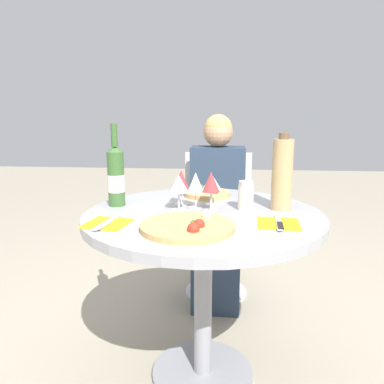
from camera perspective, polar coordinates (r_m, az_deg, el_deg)
The scene contains 16 objects.
ground_plane at distance 1.86m, azimuth 1.60°, elevation -26.05°, with size 12.00×12.00×0.00m, color #9E937F.
dining_table at distance 1.56m, azimuth 1.73°, elevation -7.89°, with size 0.96×0.96×0.75m.
chair_behind_diner at distance 2.43m, azimuth 3.83°, elevation -5.32°, with size 0.44×0.44×0.89m.
seated_diner at distance 2.27m, azimuth 3.78°, elevation -4.21°, with size 0.32×0.40×1.13m.
pizza_large at distance 1.30m, azimuth -0.57°, elevation -5.25°, with size 0.33×0.33×0.05m.
pizza_small_far at distance 1.81m, azimuth 2.23°, elevation -0.12°, with size 0.22×0.22×0.05m.
wine_bottle at distance 1.63m, azimuth -11.52°, elevation 2.40°, with size 0.07×0.07×0.35m.
tall_carafe at distance 1.57m, azimuth 13.58°, elevation 2.69°, with size 0.08×0.08×0.32m.
sugar_shaker at distance 1.56m, azimuth 8.20°, elevation -0.55°, with size 0.06×0.06×0.12m.
wine_glass_front_left at distance 1.52m, azimuth -2.06°, elevation 1.23°, with size 0.08×0.08×0.15m.
wine_glass_back_right at distance 1.61m, azimuth 3.03°, elevation 1.47°, with size 0.08×0.08×0.14m.
wine_glass_back_left at distance 1.61m, azimuth -1.66°, elevation 1.78°, with size 0.07×0.07×0.15m.
wine_glass_center at distance 1.56m, azimuth 0.55°, elevation 1.37°, with size 0.07×0.07×0.15m.
wine_glass_front_right at distance 1.51m, azimuth 2.91°, elevation 1.45°, with size 0.07×0.07×0.16m.
place_setting_left at distance 1.39m, azimuth -12.86°, elevation -4.67°, with size 0.17×0.19×0.01m.
place_setting_right at distance 1.39m, azimuth 13.05°, elevation -4.69°, with size 0.16×0.19×0.01m.
Camera 1 is at (0.08, -1.46, 1.15)m, focal length 35.00 mm.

